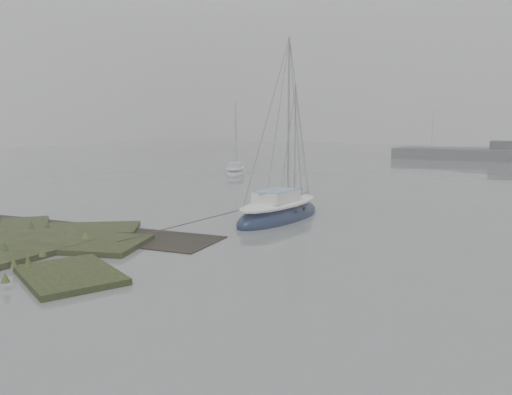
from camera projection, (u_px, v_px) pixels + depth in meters
The scene contains 5 objects.
ground at pixel (358, 180), 41.74m from camera, with size 160.00×160.00×0.00m, color slate.
sailboat_main at pixel (279, 213), 24.31m from camera, with size 2.70×6.82×9.41m.
sailboat_white at pixel (292, 206), 26.90m from camera, with size 2.60×5.30×7.16m.
sailboat_far_a at pixel (235, 172), 45.96m from camera, with size 3.76×5.40×7.30m.
sailboat_far_c at pixel (435, 156), 68.79m from camera, with size 5.41×3.64×7.29m.
Camera 1 is at (12.35, -10.54, 4.58)m, focal length 35.00 mm.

